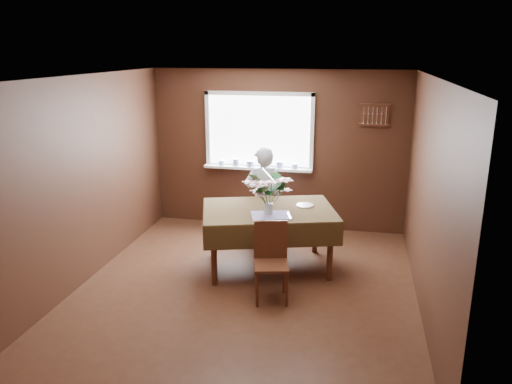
% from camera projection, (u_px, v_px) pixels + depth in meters
% --- Properties ---
extents(floor, '(4.50, 4.50, 0.00)m').
position_uv_depth(floor, '(247.00, 287.00, 6.06)').
color(floor, '#462518').
rests_on(floor, ground).
extents(ceiling, '(4.50, 4.50, 0.00)m').
position_uv_depth(ceiling, '(246.00, 77.00, 5.37)').
color(ceiling, white).
rests_on(ceiling, wall_back).
extents(wall_back, '(4.00, 0.00, 4.00)m').
position_uv_depth(wall_back, '(278.00, 151.00, 7.83)').
color(wall_back, '#57301F').
rests_on(wall_back, floor).
extents(wall_front, '(4.00, 0.00, 4.00)m').
position_uv_depth(wall_front, '(177.00, 270.00, 3.60)').
color(wall_front, '#57301F').
rests_on(wall_front, floor).
extents(wall_left, '(0.00, 4.50, 4.50)m').
position_uv_depth(wall_left, '(87.00, 179.00, 6.10)').
color(wall_left, '#57301F').
rests_on(wall_left, floor).
extents(wall_right, '(0.00, 4.50, 4.50)m').
position_uv_depth(wall_right, '(429.00, 198.00, 5.32)').
color(wall_right, '#57301F').
rests_on(wall_right, floor).
extents(window_assembly, '(1.72, 0.20, 1.22)m').
position_uv_depth(window_assembly, '(259.00, 144.00, 7.81)').
color(window_assembly, white).
rests_on(window_assembly, wall_back).
extents(spoon_rack, '(0.44, 0.05, 0.33)m').
position_uv_depth(spoon_rack, '(375.00, 115.00, 7.35)').
color(spoon_rack, '#522C1A').
rests_on(spoon_rack, wall_back).
extents(dining_table, '(1.93, 1.58, 0.82)m').
position_uv_depth(dining_table, '(269.00, 216.00, 6.42)').
color(dining_table, '#522C1A').
rests_on(dining_table, floor).
extents(chair_far, '(0.54, 0.54, 0.91)m').
position_uv_depth(chair_far, '(261.00, 211.00, 7.32)').
color(chair_far, '#522C1A').
rests_on(chair_far, floor).
extents(chair_near, '(0.46, 0.46, 0.90)m').
position_uv_depth(chair_near, '(271.00, 257.00, 5.70)').
color(chair_near, '#522C1A').
rests_on(chair_near, floor).
extents(seated_woman, '(0.64, 0.56, 1.47)m').
position_uv_depth(seated_woman, '(263.00, 197.00, 7.15)').
color(seated_woman, white).
rests_on(seated_woman, floor).
extents(flower_bouquet, '(0.55, 0.55, 0.47)m').
position_uv_depth(flower_bouquet, '(269.00, 190.00, 6.11)').
color(flower_bouquet, white).
rests_on(flower_bouquet, dining_table).
extents(side_plate, '(0.31, 0.31, 0.01)m').
position_uv_depth(side_plate, '(305.00, 205.00, 6.52)').
color(side_plate, white).
rests_on(side_plate, dining_table).
extents(table_knife, '(0.09, 0.24, 0.00)m').
position_uv_depth(table_knife, '(289.00, 215.00, 6.12)').
color(table_knife, silver).
rests_on(table_knife, dining_table).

